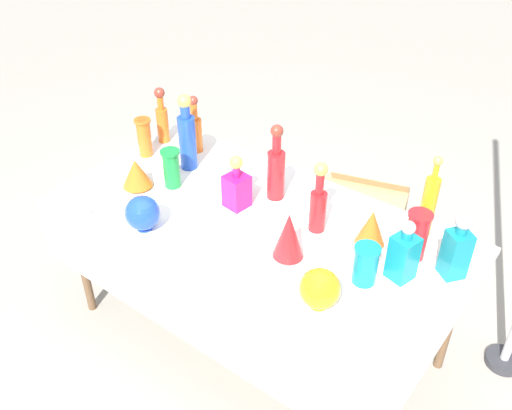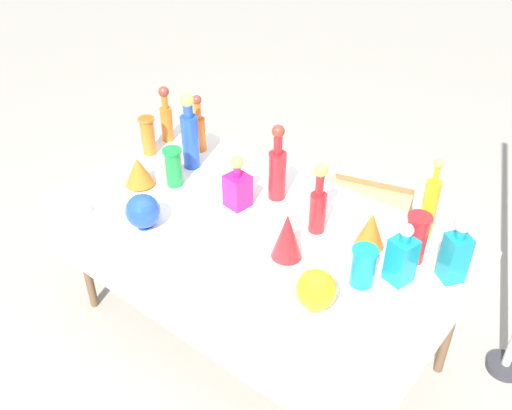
# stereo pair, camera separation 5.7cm
# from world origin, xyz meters

# --- Properties ---
(ground_plane) EXTENTS (40.00, 40.00, 0.00)m
(ground_plane) POSITION_xyz_m (0.00, 0.00, 0.00)
(ground_plane) COLOR #A0998C
(display_table) EXTENTS (1.91, 1.01, 0.76)m
(display_table) POSITION_xyz_m (0.00, -0.04, 0.70)
(display_table) COLOR white
(display_table) RESTS_ON ground
(tall_bottle_0) EXTENTS (0.08, 0.08, 0.39)m
(tall_bottle_0) POSITION_xyz_m (-0.05, 0.22, 0.92)
(tall_bottle_0) COLOR red
(tall_bottle_0) RESTS_ON display_table
(tall_bottle_1) EXTENTS (0.06, 0.06, 0.39)m
(tall_bottle_1) POSITION_xyz_m (0.64, 0.40, 0.92)
(tall_bottle_1) COLOR orange
(tall_bottle_1) RESTS_ON display_table
(tall_bottle_2) EXTENTS (0.07, 0.07, 0.35)m
(tall_bottle_2) POSITION_xyz_m (0.24, 0.13, 0.90)
(tall_bottle_2) COLOR red
(tall_bottle_2) RESTS_ON display_table
(tall_bottle_3) EXTENTS (0.07, 0.07, 0.32)m
(tall_bottle_3) POSITION_xyz_m (-0.87, 0.29, 0.90)
(tall_bottle_3) COLOR orange
(tall_bottle_3) RESTS_ON display_table
(tall_bottle_4) EXTENTS (0.09, 0.09, 0.41)m
(tall_bottle_4) POSITION_xyz_m (-0.57, 0.17, 0.94)
(tall_bottle_4) COLOR blue
(tall_bottle_4) RESTS_ON display_table
(tall_bottle_5) EXTENTS (0.07, 0.07, 0.32)m
(tall_bottle_5) POSITION_xyz_m (-0.66, 0.32, 0.89)
(tall_bottle_5) COLOR orange
(tall_bottle_5) RESTS_ON display_table
(square_decanter_0) EXTENTS (0.12, 0.12, 0.31)m
(square_decanter_0) POSITION_xyz_m (0.84, 0.21, 0.90)
(square_decanter_0) COLOR teal
(square_decanter_0) RESTS_ON display_table
(square_decanter_1) EXTENTS (0.12, 0.12, 0.28)m
(square_decanter_1) POSITION_xyz_m (0.68, 0.07, 0.88)
(square_decanter_1) COLOR teal
(square_decanter_1) RESTS_ON display_table
(square_decanter_2) EXTENTS (0.12, 0.12, 0.27)m
(square_decanter_2) POSITION_xyz_m (-0.15, 0.05, 0.87)
(square_decanter_2) COLOR #C61972
(square_decanter_2) RESTS_ON display_table
(slender_vase_0) EXTENTS (0.11, 0.11, 0.17)m
(slender_vase_0) POSITION_xyz_m (0.58, -0.04, 0.85)
(slender_vase_0) COLOR teal
(slender_vase_0) RESTS_ON display_table
(slender_vase_1) EXTENTS (0.09, 0.09, 0.21)m
(slender_vase_1) POSITION_xyz_m (-0.84, 0.12, 0.87)
(slender_vase_1) COLOR orange
(slender_vase_1) RESTS_ON display_table
(slender_vase_2) EXTENTS (0.10, 0.10, 0.20)m
(slender_vase_2) POSITION_xyz_m (-0.52, -0.01, 0.87)
(slender_vase_2) COLOR #198C38
(slender_vase_2) RESTS_ON display_table
(slender_vase_3) EXTENTS (0.10, 0.10, 0.22)m
(slender_vase_3) POSITION_xyz_m (0.67, 0.22, 0.88)
(slender_vase_3) COLOR red
(slender_vase_3) RESTS_ON display_table
(fluted_vase_0) EXTENTS (0.15, 0.15, 0.16)m
(fluted_vase_0) POSITION_xyz_m (-0.65, -0.12, 0.84)
(fluted_vase_0) COLOR orange
(fluted_vase_0) RESTS_ON display_table
(fluted_vase_1) EXTENTS (0.13, 0.13, 0.23)m
(fluted_vase_1) POSITION_xyz_m (0.25, -0.11, 0.88)
(fluted_vase_1) COLOR red
(fluted_vase_1) RESTS_ON display_table
(fluted_vase_2) EXTENTS (0.13, 0.13, 0.18)m
(fluted_vase_2) POSITION_xyz_m (0.49, 0.17, 0.85)
(fluted_vase_2) COLOR orange
(fluted_vase_2) RESTS_ON display_table
(round_bowl_0) EXTENTS (0.16, 0.16, 0.17)m
(round_bowl_0) POSITION_xyz_m (0.50, -0.27, 0.85)
(round_bowl_0) COLOR orange
(round_bowl_0) RESTS_ON display_table
(round_bowl_1) EXTENTS (0.16, 0.16, 0.17)m
(round_bowl_1) POSITION_xyz_m (-0.38, -0.34, 0.85)
(round_bowl_1) COLOR blue
(round_bowl_1) RESTS_ON display_table
(price_tag_left) EXTENTS (0.05, 0.02, 0.04)m
(price_tag_left) POSITION_xyz_m (-0.67, -0.43, 0.78)
(price_tag_left) COLOR white
(price_tag_left) RESTS_ON display_table
(price_tag_center) EXTENTS (0.05, 0.01, 0.03)m
(price_tag_center) POSITION_xyz_m (0.12, -0.44, 0.78)
(price_tag_center) COLOR white
(price_tag_center) RESTS_ON display_table
(cardboard_box_behind_left) EXTENTS (0.61, 0.46, 0.46)m
(cardboard_box_behind_left) POSITION_xyz_m (0.04, 1.02, 0.19)
(cardboard_box_behind_left) COLOR tan
(cardboard_box_behind_left) RESTS_ON ground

